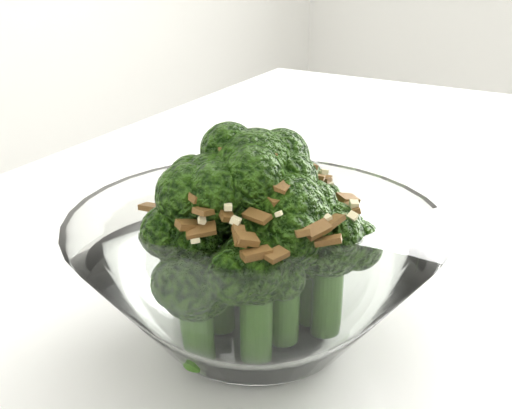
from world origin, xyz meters
TOP-DOWN VIEW (x-y plane):
  - table at (0.10, -0.03)m, footprint 1.41×1.17m
  - broccoli_dish at (-0.12, -0.14)m, footprint 0.25×0.25m

SIDE VIEW (x-z plane):
  - table at x=0.10m, z-range 0.31..1.06m
  - broccoli_dish at x=-0.12m, z-range 0.73..0.89m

